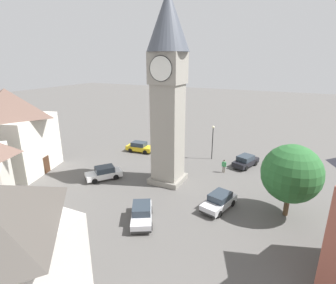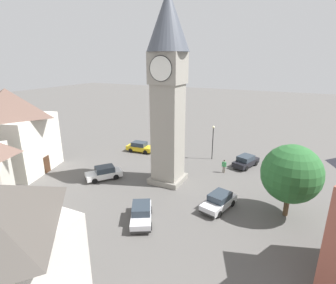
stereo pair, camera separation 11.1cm
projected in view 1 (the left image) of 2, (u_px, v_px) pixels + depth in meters
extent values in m
plane|color=#565451|center=(168.00, 181.00, 30.49)|extent=(200.00, 200.00, 0.00)
cube|color=gray|center=(168.00, 178.00, 30.40)|extent=(3.59, 3.59, 0.60)
cube|color=gray|center=(168.00, 133.00, 28.73)|extent=(2.87, 2.87, 10.47)
cube|color=gray|center=(168.00, 68.00, 26.67)|extent=(3.21, 3.21, 3.15)
cone|color=#474C56|center=(168.00, 20.00, 25.32)|extent=(4.34, 4.34, 5.76)
cylinder|color=white|center=(175.00, 68.00, 28.07)|extent=(2.41, 0.04, 2.41)
torus|color=black|center=(175.00, 68.00, 28.08)|extent=(2.47, 0.06, 2.47)
cube|color=black|center=(175.00, 65.00, 28.03)|extent=(0.05, 0.02, 0.67)
cube|color=black|center=(178.00, 68.00, 27.95)|extent=(0.92, 0.02, 0.04)
cylinder|color=white|center=(161.00, 69.00, 25.27)|extent=(2.41, 0.04, 2.41)
torus|color=black|center=(161.00, 69.00, 25.26)|extent=(2.47, 0.06, 2.47)
cube|color=white|center=(104.00, 174.00, 30.78)|extent=(3.86, 4.28, 0.64)
cube|color=#28333D|center=(105.00, 169.00, 30.66)|extent=(2.52, 2.62, 0.64)
cylinder|color=black|center=(95.00, 181.00, 29.66)|extent=(0.57, 0.64, 0.64)
cylinder|color=black|center=(92.00, 176.00, 31.03)|extent=(0.57, 0.64, 0.64)
cylinder|color=black|center=(116.00, 177.00, 30.69)|extent=(0.57, 0.64, 0.64)
cylinder|color=black|center=(112.00, 172.00, 32.06)|extent=(0.57, 0.64, 0.64)
cube|color=black|center=(86.00, 179.00, 30.00)|extent=(1.39, 1.12, 0.16)
cube|color=silver|center=(142.00, 215.00, 22.70)|extent=(3.50, 4.40, 0.64)
cube|color=#28333D|center=(142.00, 208.00, 22.66)|extent=(2.39, 2.60, 0.64)
cylinder|color=black|center=(151.00, 226.00, 21.66)|extent=(0.51, 0.67, 0.64)
cylinder|color=black|center=(132.00, 227.00, 21.56)|extent=(0.51, 0.67, 0.64)
cylinder|color=black|center=(151.00, 210.00, 24.00)|extent=(0.51, 0.67, 0.64)
cylinder|color=black|center=(133.00, 211.00, 23.90)|extent=(0.51, 0.67, 0.64)
cube|color=black|center=(141.00, 232.00, 20.85)|extent=(1.51, 0.93, 0.16)
cube|color=gold|center=(140.00, 148.00, 39.92)|extent=(4.24, 2.08, 0.64)
cube|color=#28333D|center=(139.00, 144.00, 39.78)|extent=(2.24, 1.75, 0.64)
cylinder|color=black|center=(150.00, 149.00, 40.30)|extent=(0.66, 0.28, 0.64)
cylinder|color=black|center=(145.00, 152.00, 38.88)|extent=(0.66, 0.28, 0.64)
cylinder|color=black|center=(135.00, 147.00, 41.13)|extent=(0.66, 0.28, 0.64)
cylinder|color=black|center=(130.00, 150.00, 39.70)|extent=(0.66, 0.28, 0.64)
cube|color=black|center=(152.00, 151.00, 39.31)|extent=(0.28, 1.67, 0.16)
cube|color=black|center=(246.00, 162.00, 34.45)|extent=(2.99, 4.43, 0.64)
cube|color=#28333D|center=(245.00, 158.00, 34.16)|extent=(2.18, 2.51, 0.64)
cylinder|color=black|center=(245.00, 160.00, 35.89)|extent=(0.42, 0.68, 0.64)
cylinder|color=black|center=(256.00, 163.00, 34.80)|extent=(0.42, 0.68, 0.64)
cylinder|color=black|center=(235.00, 165.00, 34.26)|extent=(0.42, 0.68, 0.64)
cylinder|color=black|center=(246.00, 168.00, 33.16)|extent=(0.42, 0.68, 0.64)
cube|color=black|center=(253.00, 160.00, 35.85)|extent=(1.61, 0.68, 0.16)
cube|color=silver|center=(219.00, 203.00, 24.68)|extent=(2.70, 4.40, 0.64)
cube|color=#28333D|center=(220.00, 196.00, 24.60)|extent=(2.05, 2.43, 0.64)
cylinder|color=black|center=(219.00, 214.00, 23.37)|extent=(0.38, 0.68, 0.64)
cylinder|color=black|center=(204.00, 208.00, 24.37)|extent=(0.38, 0.68, 0.64)
cylinder|color=black|center=(233.00, 203.00, 25.15)|extent=(0.38, 0.68, 0.64)
cylinder|color=black|center=(218.00, 198.00, 26.14)|extent=(0.38, 0.68, 0.64)
cube|color=black|center=(207.00, 214.00, 23.29)|extent=(1.64, 0.54, 0.16)
cylinder|color=#706656|center=(223.00, 169.00, 32.64)|extent=(0.13, 0.13, 0.82)
cylinder|color=#706656|center=(224.00, 170.00, 32.57)|extent=(0.13, 0.13, 0.82)
cube|color=#3F9959|center=(224.00, 164.00, 32.39)|extent=(0.37, 0.23, 0.60)
cylinder|color=#3F9959|center=(222.00, 164.00, 32.50)|extent=(0.09, 0.09, 0.60)
cylinder|color=#3F9959|center=(226.00, 165.00, 32.32)|extent=(0.09, 0.09, 0.60)
sphere|color=tan|center=(224.00, 161.00, 32.26)|extent=(0.22, 0.22, 0.22)
sphere|color=black|center=(224.00, 161.00, 32.24)|extent=(0.20, 0.20, 0.20)
cylinder|color=brown|center=(287.00, 203.00, 23.50)|extent=(0.44, 0.44, 2.30)
sphere|color=#28602D|center=(291.00, 173.00, 22.61)|extent=(5.11, 5.11, 5.11)
cube|color=#422819|center=(15.00, 206.00, 23.34)|extent=(0.93, 0.72, 2.10)
cube|color=silver|center=(14.00, 144.00, 32.33)|extent=(9.77, 9.42, 6.97)
pyramid|color=brown|center=(6.00, 103.00, 30.78)|extent=(10.25, 9.89, 3.35)
cube|color=#422819|center=(47.00, 164.00, 32.47)|extent=(0.40, 1.08, 2.10)
cube|color=#422819|center=(56.00, 273.00, 15.99)|extent=(1.10, 0.10, 2.10)
cylinder|color=black|center=(212.00, 144.00, 36.50)|extent=(0.12, 0.12, 4.49)
sphere|color=beige|center=(213.00, 127.00, 35.77)|extent=(0.36, 0.36, 0.36)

